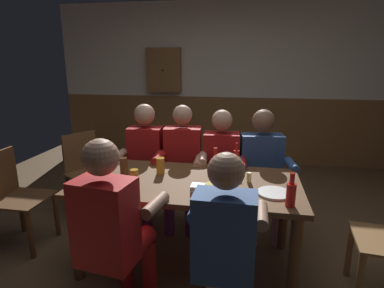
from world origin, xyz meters
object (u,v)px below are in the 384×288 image
at_px(person_0, 144,159).
at_px(pint_glass_0, 222,184).
at_px(dining_table, 188,193).
at_px(pint_glass_5, 211,193).
at_px(chair_empty_far_end, 14,196).
at_px(chair_empty_near_left, 87,170).
at_px(person_4, 113,224).
at_px(pint_glass_1, 106,187).
at_px(table_candle, 249,177).
at_px(person_2, 221,165).
at_px(pint_glass_6, 124,167).
at_px(plate_0, 274,193).
at_px(bottle_1, 291,193).
at_px(person_3, 262,167).
at_px(pint_glass_3, 100,178).
at_px(bottle_2, 215,170).
at_px(condiment_caddy, 201,188).
at_px(bottle_0, 236,159).
at_px(wall_dart_cabinet, 164,70).
at_px(pint_glass_2, 160,166).
at_px(pint_glass_4, 134,177).
at_px(person_1, 182,161).

height_order(person_0, pint_glass_0, person_0).
height_order(dining_table, pint_glass_5, pint_glass_5).
xyz_separation_m(dining_table, chair_empty_far_end, (-1.60, 0.00, -0.15)).
bearing_deg(chair_empty_near_left, chair_empty_far_end, 8.81).
height_order(person_4, pint_glass_1, person_4).
bearing_deg(pint_glass_1, table_candle, 22.66).
xyz_separation_m(person_2, pint_glass_6, (-0.74, -0.64, 0.15)).
relative_size(plate_0, bottle_1, 1.06).
distance_m(chair_empty_far_end, pint_glass_0, 1.92).
distance_m(dining_table, chair_empty_near_left, 1.51).
relative_size(person_3, pint_glass_1, 10.55).
height_order(pint_glass_1, pint_glass_3, pint_glass_1).
height_order(person_2, pint_glass_6, person_2).
bearing_deg(pint_glass_5, pint_glass_1, 179.54).
bearing_deg(chair_empty_far_end, bottle_2, 89.81).
bearing_deg(dining_table, table_candle, 6.28).
xyz_separation_m(person_4, condiment_caddy, (0.47, 0.47, 0.08)).
bearing_deg(person_4, pint_glass_5, 36.02).
relative_size(bottle_0, wall_dart_cabinet, 0.35).
distance_m(bottle_0, pint_glass_2, 0.66).
height_order(pint_glass_0, pint_glass_5, pint_glass_5).
relative_size(bottle_0, pint_glass_2, 1.75).
relative_size(person_0, wall_dart_cabinet, 1.76).
height_order(plate_0, pint_glass_3, pint_glass_3).
xyz_separation_m(bottle_0, bottle_2, (-0.15, -0.34, 0.02)).
bearing_deg(pint_glass_3, pint_glass_1, -51.58).
distance_m(pint_glass_1, pint_glass_4, 0.25).
relative_size(person_1, pint_glass_0, 10.96).
relative_size(chair_empty_near_left, bottle_2, 3.12).
height_order(person_3, chair_empty_near_left, person_3).
height_order(pint_glass_3, pint_glass_6, pint_glass_6).
distance_m(person_1, pint_glass_0, 0.96).
height_order(pint_glass_3, pint_glass_4, pint_glass_4).
height_order(table_candle, condiment_caddy, table_candle).
bearing_deg(person_1, bottle_0, 142.59).
height_order(dining_table, condiment_caddy, condiment_caddy).
distance_m(bottle_1, pint_glass_1, 1.26).
xyz_separation_m(bottle_0, bottle_1, (0.38, -0.66, -0.00)).
height_order(person_0, pint_glass_2, person_0).
distance_m(plate_0, pint_glass_0, 0.37).
relative_size(person_1, bottle_2, 4.36).
bearing_deg(condiment_caddy, person_1, 110.51).
height_order(table_candle, bottle_2, bottle_2).
height_order(dining_table, person_3, person_3).
height_order(bottle_1, pint_glass_1, bottle_1).
bearing_deg(pint_glass_6, pint_glass_4, -48.30).
height_order(person_4, bottle_1, person_4).
bearing_deg(bottle_1, person_0, 143.56).
height_order(person_2, chair_empty_near_left, person_2).
bearing_deg(wall_dart_cabinet, person_3, -54.27).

